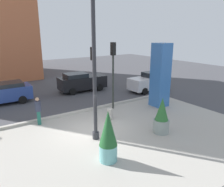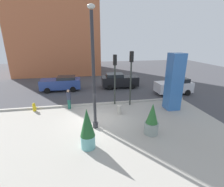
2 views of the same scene
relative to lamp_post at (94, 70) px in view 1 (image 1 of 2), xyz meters
The scene contains 14 objects.
ground_plane 6.27m from the lamp_post, 87.28° to the left, with size 60.00×60.00×0.00m, color #47474C.
plaza_pavement 3.89m from the lamp_post, 76.45° to the right, with size 18.00×10.00×0.02m, color #ADA89E.
curb_strip 5.54m from the lamp_post, 86.70° to the left, with size 18.00×0.24×0.16m, color #B7B2A8.
lamp_post is the anchor object (origin of this frame).
art_pillar_blue 7.31m from the lamp_post, 17.01° to the left, with size 1.12×1.12×4.80m, color #3870BC.
potted_plant_near_right 3.39m from the lamp_post, 105.17° to the right, with size 0.81×0.81×2.39m.
potted_plant_near_left 4.70m from the lamp_post, 22.15° to the right, with size 0.91×0.91×2.09m.
concrete_bollard 4.38m from the lamp_post, 40.88° to the left, with size 0.36×0.36×0.75m, color #B2ADA3.
traffic_light_far_side 4.99m from the lamp_post, 45.16° to the left, with size 0.28×0.42×4.88m.
traffic_light_corner 4.60m from the lamp_post, 61.71° to the left, with size 0.28×0.42×4.58m.
car_passing_lane 10.40m from the lamp_post, 108.93° to the left, with size 4.57×2.10×1.66m.
car_curb_east 10.54m from the lamp_post, 67.92° to the left, with size 4.57×2.21×1.80m.
car_intersection 11.34m from the lamp_post, 32.32° to the left, with size 3.97×1.99×1.78m.
pedestrian_on_sidewalk 5.00m from the lamp_post, 118.53° to the left, with size 0.42×0.42×1.76m.
Camera 1 is at (-5.53, -10.51, 5.63)m, focal length 35.36 mm.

